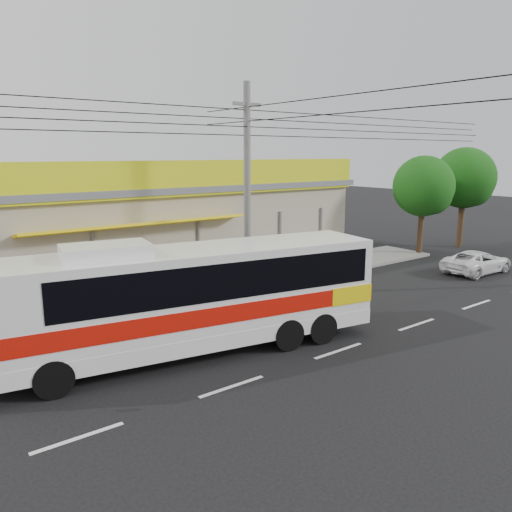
% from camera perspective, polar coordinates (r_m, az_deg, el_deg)
% --- Properties ---
extents(ground, '(120.00, 120.00, 0.00)m').
position_cam_1_polar(ground, '(17.62, 3.45, -8.30)').
color(ground, black).
rests_on(ground, ground).
extents(sidewalk, '(30.00, 3.20, 0.15)m').
position_cam_1_polar(sidewalk, '(22.27, -6.64, -3.86)').
color(sidewalk, slate).
rests_on(sidewalk, ground).
extents(lane_markings, '(50.00, 0.12, 0.01)m').
position_cam_1_polar(lane_markings, '(15.94, 9.39, -10.66)').
color(lane_markings, silver).
rests_on(lane_markings, ground).
extents(storefront_building, '(22.60, 9.20, 5.70)m').
position_cam_1_polar(storefront_building, '(26.66, -12.84, 3.39)').
color(storefront_building, '#9F9380').
rests_on(storefront_building, ground).
extents(coach_bus, '(11.92, 4.46, 3.59)m').
position_cam_1_polar(coach_bus, '(15.12, -6.70, -4.10)').
color(coach_bus, silver).
rests_on(coach_bus, ground).
extents(motorbike_red, '(1.89, 0.93, 0.95)m').
position_cam_1_polar(motorbike_red, '(20.40, -24.36, -4.70)').
color(motorbike_red, maroon).
rests_on(motorbike_red, sidewalk).
extents(white_car, '(4.16, 2.01, 1.14)m').
position_cam_1_polar(white_car, '(27.84, 23.94, -0.61)').
color(white_car, white).
rests_on(white_car, ground).
extents(utility_pole, '(34.00, 14.00, 8.81)m').
position_cam_1_polar(utility_pole, '(20.77, -1.04, 15.14)').
color(utility_pole, '#5D5D5A').
rests_on(utility_pole, ground).
extents(tree_near, '(3.55, 3.55, 5.89)m').
position_cam_1_polar(tree_near, '(31.17, 18.78, 7.34)').
color(tree_near, '#362715').
rests_on(tree_near, ground).
extents(tree_far, '(3.85, 3.85, 6.39)m').
position_cam_1_polar(tree_far, '(34.82, 22.88, 8.00)').
color(tree_far, '#362715').
rests_on(tree_far, ground).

